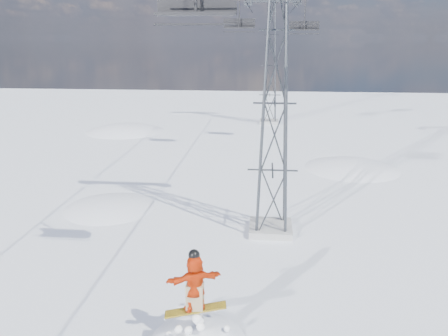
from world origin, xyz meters
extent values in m
sphere|color=white|center=(6.00, 18.00, -9.50)|extent=(20.00, 20.00, 20.00)
sphere|color=white|center=(-12.00, 28.00, -10.40)|extent=(22.00, 22.00, 22.00)
cube|color=#999999|center=(0.80, 8.00, 0.15)|extent=(1.80, 1.80, 0.30)
cube|color=#999999|center=(0.80, 33.00, 0.15)|extent=(1.80, 1.80, 0.30)
cube|color=#33373C|center=(0.80, 33.00, 11.25)|extent=(5.00, 0.35, 0.35)
cube|color=#33373C|center=(-1.40, 33.00, 11.05)|extent=(0.80, 0.25, 0.50)
cube|color=#33373C|center=(3.00, 33.00, 11.05)|extent=(0.80, 0.25, 0.50)
cube|color=gold|center=(-1.22, 0.41, 1.19)|extent=(1.63, 0.56, 0.29)
imported|color=red|center=(-1.22, 0.41, 1.99)|extent=(1.51, 0.97, 1.56)
cube|color=#97815D|center=(-1.22, 0.41, 1.57)|extent=(0.53, 0.47, 0.72)
sphere|color=black|center=(-1.22, 0.41, 2.75)|extent=(0.29, 0.29, 0.29)
cube|color=black|center=(-1.40, 2.46, 8.55)|extent=(2.09, 0.47, 0.08)
cube|color=black|center=(-1.40, 2.69, 8.86)|extent=(2.09, 0.06, 0.58)
cylinder|color=black|center=(-1.40, 2.20, 8.29)|extent=(2.09, 0.06, 0.06)
cylinder|color=black|center=(3.00, 23.41, 9.68)|extent=(0.08, 0.08, 2.33)
cube|color=black|center=(3.00, 23.41, 8.52)|extent=(2.12, 0.48, 0.08)
cube|color=black|center=(3.00, 23.64, 8.84)|extent=(2.12, 0.06, 0.58)
cylinder|color=black|center=(3.00, 23.15, 8.25)|extent=(2.12, 0.06, 0.06)
cylinder|color=black|center=(3.00, 23.09, 8.89)|extent=(2.12, 0.05, 0.05)
cylinder|color=black|center=(-1.40, 20.31, 9.73)|extent=(0.08, 0.08, 2.24)
cube|color=black|center=(-1.40, 20.31, 8.61)|extent=(2.04, 0.46, 0.08)
cube|color=black|center=(-1.40, 20.54, 8.91)|extent=(2.04, 0.06, 0.56)
cylinder|color=black|center=(-1.40, 20.06, 8.35)|extent=(2.04, 0.06, 0.06)
cylinder|color=black|center=(-1.40, 20.01, 8.96)|extent=(2.04, 0.05, 0.05)
camera|label=1|loc=(0.45, -9.26, 7.94)|focal=35.00mm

